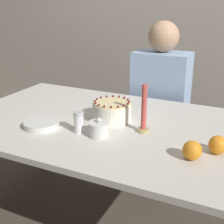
{
  "coord_description": "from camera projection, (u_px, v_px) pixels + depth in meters",
  "views": [
    {
      "loc": [
        0.73,
        -1.43,
        1.39
      ],
      "look_at": [
        0.02,
        0.04,
        0.78
      ],
      "focal_mm": 50.0,
      "sensor_mm": 36.0,
      "label": 1
    }
  ],
  "objects": [
    {
      "name": "sugar_shaker",
      "position": [
        79.0,
        122.0,
        1.58
      ],
      "size": [
        0.05,
        0.05,
        0.11
      ],
      "color": "white",
      "rests_on": "dining_table"
    },
    {
      "name": "wall_behind",
      "position": [
        177.0,
        7.0,
        2.72
      ],
      "size": [
        8.0,
        0.05,
        2.6
      ],
      "color": "#ADA393",
      "rests_on": "ground_plane"
    },
    {
      "name": "orange_fruit_1",
      "position": [
        192.0,
        150.0,
        1.32
      ],
      "size": [
        0.08,
        0.08,
        0.08
      ],
      "color": "orange",
      "rests_on": "dining_table"
    },
    {
      "name": "cake",
      "position": [
        112.0,
        111.0,
        1.74
      ],
      "size": [
        0.22,
        0.22,
        0.12
      ],
      "color": "white",
      "rests_on": "dining_table"
    },
    {
      "name": "plate_stack",
      "position": [
        42.0,
        124.0,
        1.66
      ],
      "size": [
        0.19,
        0.19,
        0.03
      ],
      "color": "silver",
      "rests_on": "dining_table"
    },
    {
      "name": "sugar_bowl",
      "position": [
        99.0,
        129.0,
        1.55
      ],
      "size": [
        0.1,
        0.1,
        0.1
      ],
      "color": "silver",
      "rests_on": "dining_table"
    },
    {
      "name": "orange_fruit_0",
      "position": [
        218.0,
        145.0,
        1.37
      ],
      "size": [
        0.08,
        0.08,
        0.08
      ],
      "color": "orange",
      "rests_on": "dining_table"
    },
    {
      "name": "person_man_blue_shirt",
      "position": [
        159.0,
        115.0,
        2.37
      ],
      "size": [
        0.4,
        0.34,
        1.23
      ],
      "rotation": [
        0.0,
        0.0,
        3.14
      ],
      "color": "#2D2D38",
      "rests_on": "ground_plane"
    },
    {
      "name": "dining_table",
      "position": [
        105.0,
        137.0,
        1.76
      ],
      "size": [
        1.68,
        1.04,
        0.73
      ],
      "color": "beige",
      "rests_on": "ground_plane"
    },
    {
      "name": "candle",
      "position": [
        144.0,
        113.0,
        1.57
      ],
      "size": [
        0.06,
        0.06,
        0.25
      ],
      "color": "tan",
      "rests_on": "dining_table"
    }
  ]
}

